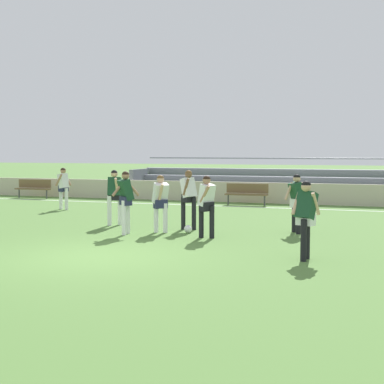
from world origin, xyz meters
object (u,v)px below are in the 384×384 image
object	(u,v)px
player_dark_dropping_back	(306,213)
bleacher_stand	(301,183)
player_dark_on_ball	(297,198)
player_white_wide_left	(63,185)
player_dark_wide_right	(126,197)
soccer_ball	(188,229)
bench_near_wall_gap	(247,192)
player_dark_challenging	(114,192)
player_white_overlapping	(189,194)
bench_near_bin	(34,187)
player_white_deep_cover	(207,201)
player_white_trailing_run	(161,199)

from	to	relation	value
player_dark_dropping_back	bleacher_stand	bearing A→B (deg)	97.76
bleacher_stand	player_dark_on_ball	distance (m)	10.38
player_white_wide_left	player_dark_wide_right	bearing A→B (deg)	-44.49
player_dark_on_ball	soccer_ball	world-z (taller)	player_dark_on_ball
bench_near_wall_gap	player_dark_challenging	distance (m)	7.83
player_dark_challenging	player_dark_on_ball	size ratio (longest dim) A/B	1.04
player_dark_wide_right	soccer_ball	size ratio (longest dim) A/B	7.85
bench_near_wall_gap	player_white_overlapping	distance (m)	7.62
bench_near_bin	player_white_deep_cover	size ratio (longest dim) A/B	1.10
player_white_overlapping	player_dark_challenging	bearing A→B (deg)	176.14
player_white_trailing_run	player_dark_challenging	size ratio (longest dim) A/B	0.95
player_dark_dropping_back	player_white_deep_cover	bearing A→B (deg)	143.09
player_white_deep_cover	soccer_ball	xyz separation A→B (m)	(-0.75, 0.67, -0.86)
bleacher_stand	bench_near_bin	bearing A→B (deg)	-166.25
player_dark_wide_right	soccer_ball	xyz separation A→B (m)	(1.53, 0.76, -0.92)
player_white_deep_cover	player_dark_challenging	world-z (taller)	player_dark_challenging
player_white_deep_cover	player_dark_wide_right	xyz separation A→B (m)	(-2.28, -0.10, 0.06)
player_dark_dropping_back	player_dark_wide_right	bearing A→B (deg)	158.44
bench_near_bin	player_dark_on_ball	bearing A→B (deg)	-28.12
bleacher_stand	player_dark_on_ball	world-z (taller)	bleacher_stand
bench_near_wall_gap	player_dark_dropping_back	world-z (taller)	player_dark_dropping_back
bench_near_bin	player_dark_wide_right	size ratio (longest dim) A/B	1.04
bench_near_wall_gap	player_white_deep_cover	world-z (taller)	player_white_deep_cover
bench_near_bin	player_dark_dropping_back	xyz separation A→B (m)	(14.32, -11.01, 0.44)
bench_near_wall_gap	player_dark_wide_right	xyz separation A→B (m)	(-1.30, -9.00, 0.49)
player_dark_dropping_back	player_white_wide_left	world-z (taller)	player_dark_dropping_back
bleacher_stand	player_dark_dropping_back	xyz separation A→B (m)	(1.91, -14.04, 0.21)
player_white_overlapping	player_dark_on_ball	xyz separation A→B (m)	(3.05, 0.33, -0.06)
player_dark_dropping_back	soccer_ball	xyz separation A→B (m)	(-3.55, 2.77, -0.88)
player_white_deep_cover	player_white_wide_left	distance (m)	8.79
player_white_trailing_run	player_white_overlapping	xyz separation A→B (m)	(0.55, 0.79, 0.08)
player_dark_dropping_back	player_dark_challenging	xyz separation A→B (m)	(-6.21, 3.57, 0.03)
player_dark_dropping_back	player_dark_on_ball	xyz separation A→B (m)	(-0.70, 3.73, -0.02)
player_white_trailing_run	soccer_ball	world-z (taller)	player_white_trailing_run
bench_near_bin	bench_near_wall_gap	distance (m)	10.53
player_dark_wide_right	soccer_ball	distance (m)	1.95
player_white_deep_cover	player_dark_dropping_back	distance (m)	3.51
bench_near_bin	player_dark_wide_right	world-z (taller)	player_dark_wide_right
player_white_trailing_run	player_white_deep_cover	size ratio (longest dim) A/B	0.98
bleacher_stand	player_white_deep_cover	size ratio (longest dim) A/B	9.98
bench_near_wall_gap	bleacher_stand	bearing A→B (deg)	58.32
bleacher_stand	player_dark_on_ball	bearing A→B (deg)	-83.31
player_dark_dropping_back	player_dark_on_ball	distance (m)	3.80
player_dark_dropping_back	player_dark_on_ball	size ratio (longest dim) A/B	1.01
player_white_deep_cover	player_dark_dropping_back	bearing A→B (deg)	-36.91
bleacher_stand	player_dark_challenging	distance (m)	11.32
player_white_overlapping	player_dark_wide_right	world-z (taller)	player_dark_wide_right
bench_near_bin	soccer_ball	bearing A→B (deg)	-37.41
player_white_deep_cover	player_dark_on_ball	world-z (taller)	same
bleacher_stand	bench_near_wall_gap	xyz separation A→B (m)	(-1.87, -3.03, -0.23)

